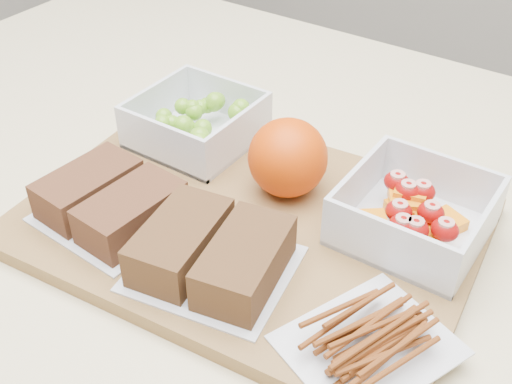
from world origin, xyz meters
TOP-DOWN VIEW (x-y plane):
  - cutting_board at (0.02, -0.02)m, footprint 0.45×0.34m
  - grape_container at (-0.10, 0.06)m, footprint 0.12×0.12m
  - fruit_container at (0.16, 0.05)m, footprint 0.12×0.12m
  - orange at (0.03, 0.04)m, footprint 0.08×0.08m
  - sandwich_bag_left at (-0.09, -0.09)m, footprint 0.13×0.12m
  - sandwich_bag_center at (0.04, -0.09)m, footprint 0.15×0.14m
  - pretzel_bag at (0.19, -0.09)m, footprint 0.14×0.15m

SIDE VIEW (x-z plane):
  - cutting_board at x=0.02m, z-range 0.90..0.92m
  - pretzel_bag at x=0.19m, z-range 0.92..0.94m
  - sandwich_bag_left at x=-0.09m, z-range 0.92..0.95m
  - sandwich_bag_center at x=0.04m, z-range 0.92..0.96m
  - fruit_container at x=0.16m, z-range 0.91..0.96m
  - grape_container at x=-0.10m, z-range 0.91..0.96m
  - orange at x=0.03m, z-range 0.92..0.99m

